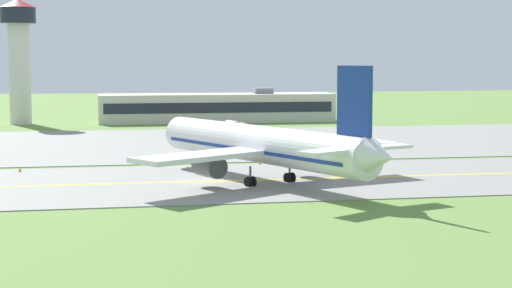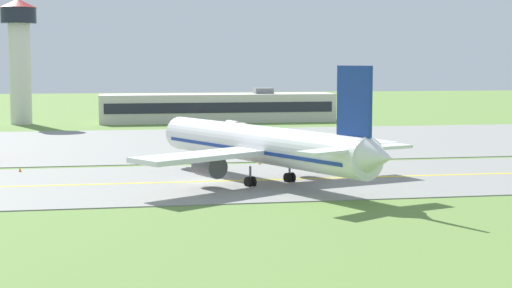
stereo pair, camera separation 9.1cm
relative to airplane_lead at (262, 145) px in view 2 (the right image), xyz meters
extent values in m
plane|color=olive|center=(-6.18, 1.63, -4.13)|extent=(500.00, 500.00, 0.00)
cube|color=gray|center=(-6.18, 1.63, -4.08)|extent=(240.00, 28.00, 0.10)
cube|color=gray|center=(3.82, 43.63, -4.08)|extent=(140.00, 52.00, 0.10)
cube|color=yellow|center=(-6.18, 1.63, -4.03)|extent=(220.00, 0.60, 0.01)
cylinder|color=white|center=(-0.21, 0.44, 0.07)|extent=(18.06, 32.48, 4.00)
cone|color=white|center=(-7.93, 16.92, 0.07)|extent=(4.54, 3.97, 3.80)
cone|color=white|center=(7.60, -16.22, 0.47)|extent=(4.44, 4.34, 3.40)
cube|color=navy|center=(-0.21, 0.44, -0.43)|extent=(16.97, 30.05, 0.36)
cube|color=#1E232D|center=(-7.00, 14.93, 0.77)|extent=(3.84, 3.07, 0.70)
cube|color=white|center=(-6.97, -5.16, -0.43)|extent=(15.19, 12.22, 0.50)
cylinder|color=#47474C|center=(-6.01, -2.50, -1.83)|extent=(3.53, 4.05, 2.30)
cylinder|color=black|center=(-6.69, -1.05, -1.83)|extent=(2.01, 1.12, 2.10)
cube|color=white|center=(8.42, 2.06, -0.43)|extent=(15.75, 9.00, 0.50)
cylinder|color=#47474C|center=(5.76, 3.02, -1.83)|extent=(3.53, 4.05, 2.30)
cylinder|color=black|center=(5.08, 4.47, -1.83)|extent=(2.01, 1.12, 2.10)
cube|color=navy|center=(6.16, -13.14, 5.32)|extent=(2.23, 4.15, 6.50)
cube|color=white|center=(3.35, -14.68, 0.87)|extent=(6.38, 5.16, 0.30)
cube|color=white|center=(9.14, -11.96, 0.87)|extent=(6.46, 4.23, 0.30)
cylinder|color=slate|center=(-5.73, 12.21, -2.76)|extent=(0.24, 0.24, 1.65)
cylinder|color=black|center=(-5.73, 12.21, -3.58)|extent=(0.78, 1.14, 1.10)
cylinder|color=slate|center=(-1.71, -2.47, -2.76)|extent=(0.24, 0.24, 1.65)
cylinder|color=black|center=(-1.96, -2.59, -3.58)|extent=(0.78, 1.14, 1.10)
cylinder|color=black|center=(-1.46, -2.36, -3.58)|extent=(0.78, 1.14, 1.10)
cylinder|color=slate|center=(3.00, -0.26, -2.76)|extent=(0.24, 0.24, 1.65)
cylinder|color=black|center=(2.75, -0.38, -3.58)|extent=(0.78, 1.14, 1.10)
cylinder|color=black|center=(3.24, -0.15, -3.58)|extent=(0.78, 1.14, 1.10)
cube|color=silver|center=(6.13, 53.02, -2.63)|extent=(2.36, 2.22, 1.80)
cube|color=#1E232D|center=(6.30, 52.28, -2.32)|extent=(1.82, 0.55, 0.81)
cylinder|color=silver|center=(5.43, 55.94, -2.38)|extent=(2.73, 4.50, 1.80)
cube|color=#383838|center=(5.43, 55.94, -3.41)|extent=(3.02, 4.57, 0.24)
cylinder|color=orange|center=(6.13, 53.02, -1.63)|extent=(0.20, 0.20, 0.18)
cylinder|color=black|center=(7.10, 53.26, -3.68)|extent=(0.50, 0.95, 0.90)
cylinder|color=black|center=(5.15, 52.79, -3.68)|extent=(0.50, 0.95, 0.90)
cylinder|color=black|center=(6.25, 57.00, -3.68)|extent=(0.50, 0.95, 0.90)
cylinder|color=black|center=(4.21, 56.51, -3.68)|extent=(0.50, 0.95, 0.90)
cube|color=beige|center=(7.08, 88.96, -1.12)|extent=(50.47, 10.20, 6.03)
cube|color=#1E232D|center=(7.08, 83.81, -0.82)|extent=(48.45, 0.10, 2.17)
cube|color=slate|center=(17.17, 88.96, 2.49)|extent=(4.00, 4.00, 1.20)
cylinder|color=silver|center=(-34.05, 89.32, 6.28)|extent=(4.40, 4.40, 20.82)
cylinder|color=#1E232D|center=(-34.05, 89.32, 18.29)|extent=(7.20, 7.20, 3.20)
cone|color=maroon|center=(-34.05, 89.32, 20.79)|extent=(7.60, 7.60, 1.80)
cone|color=orange|center=(-26.58, 13.29, -3.83)|extent=(0.44, 0.44, 0.60)
cone|color=orange|center=(2.60, 15.11, -3.83)|extent=(0.44, 0.44, 0.60)
camera|label=1|loc=(-16.24, -84.82, 9.00)|focal=56.79mm
camera|label=2|loc=(-16.15, -84.84, 9.00)|focal=56.79mm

